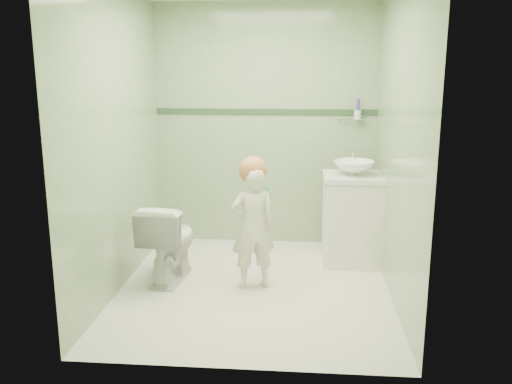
{
  "coord_description": "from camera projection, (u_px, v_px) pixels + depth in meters",
  "views": [
    {
      "loc": [
        0.38,
        -4.22,
        1.8
      ],
      "look_at": [
        0.0,
        0.15,
        0.78
      ],
      "focal_mm": 38.4,
      "sensor_mm": 36.0,
      "label": 1
    }
  ],
  "objects": [
    {
      "name": "room_shell",
      "position": [
        254.0,
        144.0,
        4.26
      ],
      "size": [
        2.5,
        2.54,
        2.4
      ],
      "color": "#82A776",
      "rests_on": "ground"
    },
    {
      "name": "toddler",
      "position": [
        253.0,
        228.0,
        4.45
      ],
      "size": [
        0.43,
        0.35,
        1.02
      ],
      "primitive_type": "imported",
      "rotation": [
        0.0,
        0.0,
        3.47
      ],
      "color": "silver",
      "rests_on": "ground"
    },
    {
      "name": "trim_stripe",
      "position": [
        265.0,
        111.0,
        5.43
      ],
      "size": [
        2.2,
        0.02,
        0.05
      ],
      "primitive_type": "cube",
      "color": "#2D492D",
      "rests_on": "room_shell"
    },
    {
      "name": "basin",
      "position": [
        354.0,
        168.0,
        4.94
      ],
      "size": [
        0.37,
        0.37,
        0.13
      ],
      "primitive_type": "imported",
      "color": "white",
      "rests_on": "counter"
    },
    {
      "name": "faucet",
      "position": [
        352.0,
        156.0,
        5.1
      ],
      "size": [
        0.03,
        0.13,
        0.18
      ],
      "color": "silver",
      "rests_on": "counter"
    },
    {
      "name": "toilet",
      "position": [
        169.0,
        241.0,
        4.65
      ],
      "size": [
        0.45,
        0.7,
        0.68
      ],
      "primitive_type": "imported",
      "rotation": [
        0.0,
        0.0,
        3.04
      ],
      "color": "white",
      "rests_on": "ground"
    },
    {
      "name": "ground",
      "position": [
        254.0,
        288.0,
        4.53
      ],
      "size": [
        2.5,
        2.5,
        0.0
      ],
      "primitive_type": "plane",
      "color": "white",
      "rests_on": "ground"
    },
    {
      "name": "counter",
      "position": [
        353.0,
        177.0,
        4.96
      ],
      "size": [
        0.54,
        0.52,
        0.04
      ],
      "primitive_type": "cube",
      "color": "white",
      "rests_on": "vanity"
    },
    {
      "name": "hair_cap",
      "position": [
        253.0,
        170.0,
        4.36
      ],
      "size": [
        0.23,
        0.23,
        0.23
      ],
      "primitive_type": "sphere",
      "color": "#BD7244",
      "rests_on": "toddler"
    },
    {
      "name": "vanity",
      "position": [
        352.0,
        220.0,
        5.05
      ],
      "size": [
        0.52,
        0.5,
        0.8
      ],
      "primitive_type": "cube",
      "color": "white",
      "rests_on": "ground"
    },
    {
      "name": "teal_toothbrush",
      "position": [
        266.0,
        189.0,
        4.27
      ],
      "size": [
        0.1,
        0.14,
        0.08
      ],
      "color": "#0B9A87",
      "rests_on": "toddler"
    },
    {
      "name": "cup_holder",
      "position": [
        357.0,
        114.0,
        5.3
      ],
      "size": [
        0.26,
        0.07,
        0.21
      ],
      "color": "silver",
      "rests_on": "room_shell"
    }
  ]
}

